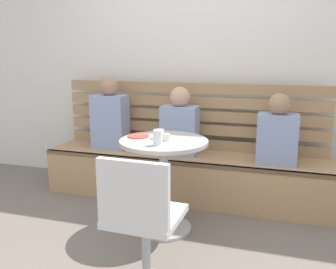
{
  "coord_description": "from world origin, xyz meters",
  "views": [
    {
      "loc": [
        0.84,
        -2.03,
        1.38
      ],
      "look_at": [
        0.01,
        0.66,
        0.75
      ],
      "focal_mm": 38.62,
      "sensor_mm": 36.0,
      "label": 1
    }
  ],
  "objects_px": {
    "booth_bench": "(183,176)",
    "cup_espresso_small": "(166,137)",
    "person_child_left": "(180,125)",
    "cup_water_clear": "(158,138)",
    "cup_ceramic_white": "(159,134)",
    "white_chair": "(141,222)",
    "plate_small": "(138,136)",
    "person_adult": "(110,117)",
    "person_child_middle": "(278,133)",
    "cafe_table": "(164,167)"
  },
  "relations": [
    {
      "from": "booth_bench",
      "to": "white_chair",
      "type": "distance_m",
      "value": 1.52
    },
    {
      "from": "person_adult",
      "to": "cup_espresso_small",
      "type": "bearing_deg",
      "value": -41.6
    },
    {
      "from": "person_child_left",
      "to": "plate_small",
      "type": "distance_m",
      "value": 0.67
    },
    {
      "from": "cafe_table",
      "to": "cup_espresso_small",
      "type": "distance_m",
      "value": 0.25
    },
    {
      "from": "person_child_left",
      "to": "cup_espresso_small",
      "type": "distance_m",
      "value": 0.72
    },
    {
      "from": "white_chair",
      "to": "cup_ceramic_white",
      "type": "height_order",
      "value": "white_chair"
    },
    {
      "from": "cup_espresso_small",
      "to": "plate_small",
      "type": "xyz_separation_m",
      "value": [
        -0.26,
        0.07,
        -0.02
      ]
    },
    {
      "from": "booth_bench",
      "to": "person_child_left",
      "type": "xyz_separation_m",
      "value": [
        -0.04,
        0.01,
        0.5
      ]
    },
    {
      "from": "person_adult",
      "to": "plate_small",
      "type": "bearing_deg",
      "value": -49.44
    },
    {
      "from": "cafe_table",
      "to": "cup_espresso_small",
      "type": "bearing_deg",
      "value": -43.03
    },
    {
      "from": "cafe_table",
      "to": "cup_espresso_small",
      "type": "xyz_separation_m",
      "value": [
        0.03,
        -0.03,
        0.25
      ]
    },
    {
      "from": "person_child_left",
      "to": "cup_espresso_small",
      "type": "bearing_deg",
      "value": -82.62
    },
    {
      "from": "white_chair",
      "to": "person_child_middle",
      "type": "relative_size",
      "value": 1.38
    },
    {
      "from": "booth_bench",
      "to": "person_adult",
      "type": "distance_m",
      "value": 0.95
    },
    {
      "from": "booth_bench",
      "to": "cup_ceramic_white",
      "type": "distance_m",
      "value": 0.86
    },
    {
      "from": "cup_water_clear",
      "to": "cup_espresso_small",
      "type": "bearing_deg",
      "value": 82.43
    },
    {
      "from": "white_chair",
      "to": "plate_small",
      "type": "distance_m",
      "value": 0.96
    },
    {
      "from": "booth_bench",
      "to": "cup_ceramic_white",
      "type": "height_order",
      "value": "cup_ceramic_white"
    },
    {
      "from": "white_chair",
      "to": "cup_water_clear",
      "type": "height_order",
      "value": "same"
    },
    {
      "from": "person_child_middle",
      "to": "white_chair",
      "type": "bearing_deg",
      "value": -115.62
    },
    {
      "from": "person_adult",
      "to": "plate_small",
      "type": "relative_size",
      "value": 4.24
    },
    {
      "from": "cafe_table",
      "to": "cup_water_clear",
      "type": "height_order",
      "value": "cup_water_clear"
    },
    {
      "from": "white_chair",
      "to": "cup_water_clear",
      "type": "xyz_separation_m",
      "value": [
        -0.12,
        0.64,
        0.33
      ]
    },
    {
      "from": "cup_ceramic_white",
      "to": "cup_espresso_small",
      "type": "bearing_deg",
      "value": -36.01
    },
    {
      "from": "booth_bench",
      "to": "white_chair",
      "type": "relative_size",
      "value": 3.18
    },
    {
      "from": "white_chair",
      "to": "person_adult",
      "type": "height_order",
      "value": "person_adult"
    },
    {
      "from": "cafe_table",
      "to": "white_chair",
      "type": "relative_size",
      "value": 0.87
    },
    {
      "from": "cup_espresso_small",
      "to": "plate_small",
      "type": "relative_size",
      "value": 0.33
    },
    {
      "from": "cafe_table",
      "to": "person_child_middle",
      "type": "relative_size",
      "value": 1.2
    },
    {
      "from": "booth_bench",
      "to": "person_child_middle",
      "type": "xyz_separation_m",
      "value": [
        0.85,
        -0.04,
        0.49
      ]
    },
    {
      "from": "person_child_left",
      "to": "cup_water_clear",
      "type": "distance_m",
      "value": 0.87
    },
    {
      "from": "person_child_middle",
      "to": "cup_espresso_small",
      "type": "xyz_separation_m",
      "value": [
        -0.8,
        -0.67,
        0.06
      ]
    },
    {
      "from": "white_chair",
      "to": "booth_bench",
      "type": "bearing_deg",
      "value": 95.73
    },
    {
      "from": "cup_ceramic_white",
      "to": "plate_small",
      "type": "xyz_separation_m",
      "value": [
        -0.18,
        0.01,
        -0.03
      ]
    },
    {
      "from": "cup_espresso_small",
      "to": "booth_bench",
      "type": "bearing_deg",
      "value": 94.13
    },
    {
      "from": "plate_small",
      "to": "person_adult",
      "type": "bearing_deg",
      "value": 130.56
    },
    {
      "from": "person_adult",
      "to": "cup_water_clear",
      "type": "xyz_separation_m",
      "value": [
        0.81,
        -0.88,
        0.03
      ]
    },
    {
      "from": "person_adult",
      "to": "cup_water_clear",
      "type": "distance_m",
      "value": 1.2
    },
    {
      "from": "white_chair",
      "to": "cup_ceramic_white",
      "type": "distance_m",
      "value": 0.92
    },
    {
      "from": "white_chair",
      "to": "cup_espresso_small",
      "type": "bearing_deg",
      "value": 97.17
    },
    {
      "from": "person_adult",
      "to": "cup_water_clear",
      "type": "bearing_deg",
      "value": -47.45
    },
    {
      "from": "cup_water_clear",
      "to": "cup_ceramic_white",
      "type": "distance_m",
      "value": 0.21
    },
    {
      "from": "cup_water_clear",
      "to": "cafe_table",
      "type": "bearing_deg",
      "value": 93.6
    },
    {
      "from": "cafe_table",
      "to": "person_adult",
      "type": "xyz_separation_m",
      "value": [
        -0.8,
        0.71,
        0.24
      ]
    },
    {
      "from": "cafe_table",
      "to": "booth_bench",
      "type": "bearing_deg",
      "value": 91.76
    },
    {
      "from": "white_chair",
      "to": "person_child_left",
      "type": "distance_m",
      "value": 1.54
    },
    {
      "from": "booth_bench",
      "to": "person_child_left",
      "type": "height_order",
      "value": "person_child_left"
    },
    {
      "from": "booth_bench",
      "to": "cup_espresso_small",
      "type": "xyz_separation_m",
      "value": [
        0.05,
        -0.71,
        0.55
      ]
    },
    {
      "from": "booth_bench",
      "to": "person_adult",
      "type": "xyz_separation_m",
      "value": [
        -0.78,
        0.03,
        0.54
      ]
    },
    {
      "from": "cup_water_clear",
      "to": "cup_ceramic_white",
      "type": "xyz_separation_m",
      "value": [
        -0.06,
        0.2,
        -0.02
      ]
    }
  ]
}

